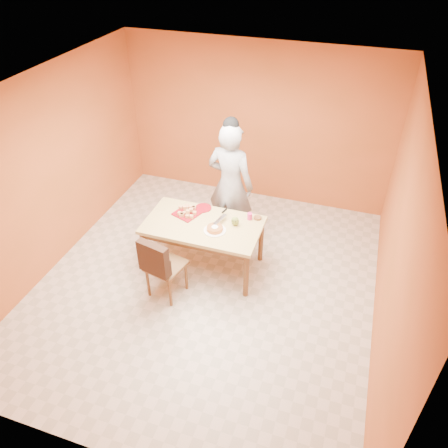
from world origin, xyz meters
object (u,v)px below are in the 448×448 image
(dining_table, at_px, (203,229))
(checker_tin, at_px, (258,218))
(dining_chair, at_px, (165,265))
(magenta_glass, at_px, (250,216))
(person, at_px, (230,185))
(sponge_cake, at_px, (215,229))
(egg_ornament, at_px, (235,221))
(pastry_platter, at_px, (187,213))
(red_dinner_plate, at_px, (203,208))

(dining_table, distance_m, checker_tin, 0.77)
(dining_chair, height_order, magenta_glass, dining_chair)
(person, relative_size, magenta_glass, 20.04)
(dining_chair, relative_size, sponge_cake, 4.53)
(egg_ornament, relative_size, magenta_glass, 1.40)
(pastry_platter, bearing_deg, red_dinner_plate, 49.88)
(dining_chair, xyz_separation_m, magenta_glass, (0.85, 0.99, 0.30))
(person, bearing_deg, egg_ornament, 120.22)
(person, distance_m, red_dinner_plate, 0.53)
(red_dinner_plate, xyz_separation_m, checker_tin, (0.81, 0.00, 0.01))
(dining_chair, xyz_separation_m, sponge_cake, (0.48, 0.59, 0.29))
(magenta_glass, bearing_deg, dining_table, -152.18)
(red_dinner_plate, bearing_deg, dining_chair, -98.28)
(dining_table, relative_size, person, 0.82)
(dining_chair, relative_size, checker_tin, 9.13)
(sponge_cake, xyz_separation_m, egg_ornament, (0.22, 0.20, 0.03))
(pastry_platter, relative_size, checker_tin, 2.99)
(sponge_cake, xyz_separation_m, magenta_glass, (0.37, 0.40, 0.01))
(pastry_platter, bearing_deg, dining_table, -27.08)
(dining_table, relative_size, sponge_cake, 7.39)
(dining_table, distance_m, magenta_glass, 0.67)
(dining_chair, distance_m, red_dinner_plate, 1.08)
(magenta_glass, distance_m, checker_tin, 0.12)
(sponge_cake, height_order, checker_tin, sponge_cake)
(dining_table, bearing_deg, dining_chair, -112.07)
(magenta_glass, bearing_deg, person, 133.41)
(red_dinner_plate, distance_m, magenta_glass, 0.71)
(dining_table, height_order, dining_chair, dining_chair)
(person, bearing_deg, red_dinner_plate, 62.43)
(dining_chair, xyz_separation_m, person, (0.43, 1.44, 0.46))
(person, relative_size, pastry_platter, 6.04)
(sponge_cake, bearing_deg, egg_ornament, 42.79)
(person, relative_size, red_dinner_plate, 8.19)
(red_dinner_plate, relative_size, checker_tin, 2.21)
(sponge_cake, bearing_deg, dining_chair, -129.55)
(red_dinner_plate, height_order, egg_ornament, egg_ornament)
(magenta_glass, height_order, checker_tin, magenta_glass)
(person, xyz_separation_m, egg_ornament, (0.27, -0.65, -0.14))
(magenta_glass, bearing_deg, pastry_platter, -170.02)
(sponge_cake, xyz_separation_m, checker_tin, (0.47, 0.45, -0.02))
(checker_tin, bearing_deg, person, 142.64)
(red_dinner_plate, distance_m, checker_tin, 0.81)
(pastry_platter, xyz_separation_m, red_dinner_plate, (0.17, 0.20, -0.00))
(egg_ornament, bearing_deg, red_dinner_plate, 150.87)
(pastry_platter, relative_size, red_dinner_plate, 1.36)
(person, height_order, red_dinner_plate, person)
(dining_table, bearing_deg, red_dinner_plate, 109.99)
(egg_ornament, bearing_deg, dining_chair, -137.05)
(pastry_platter, height_order, checker_tin, checker_tin)
(egg_ornament, height_order, checker_tin, egg_ornament)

